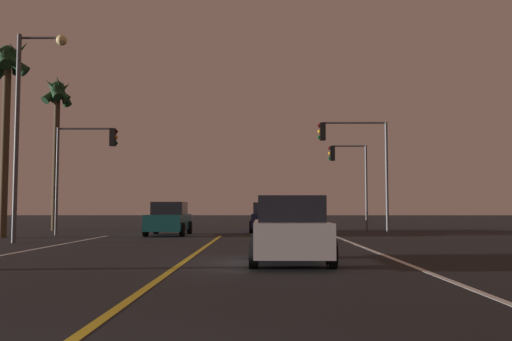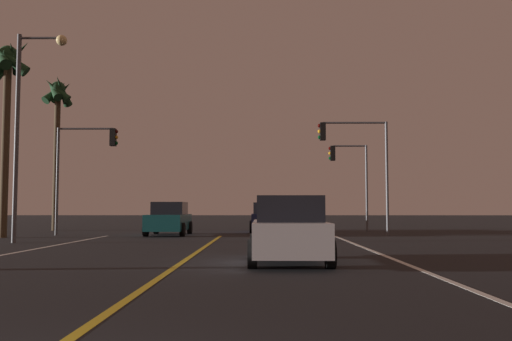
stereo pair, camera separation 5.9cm
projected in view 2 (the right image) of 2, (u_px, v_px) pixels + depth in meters
lane_edge_right at (426, 272)px, 12.15m from camera, size 0.16×30.63×0.01m
lane_center_divider at (169, 271)px, 12.22m from camera, size 0.16×30.63×0.01m
car_lead_same_lane at (289, 231)px, 14.07m from camera, size 2.02×4.30×1.70m
car_oncoming at (169, 219)px, 28.41m from camera, size 2.02×4.30×1.70m
car_ahead_far at (268, 218)px, 31.95m from camera, size 2.02×4.30×1.70m
traffic_light_near_right at (354, 151)px, 28.21m from camera, size 3.58×0.36×5.80m
traffic_light_near_left at (86, 155)px, 28.35m from camera, size 3.16×0.36×5.52m
traffic_light_far_right at (348, 167)px, 33.66m from camera, size 2.37×0.36×5.22m
street_lamp_right_near at (503, 61)px, 11.91m from camera, size 2.40×0.44×7.05m
street_lamp_left_mid at (28, 111)px, 22.40m from camera, size 2.04×0.44×8.49m
palm_tree_left_mid at (8, 77)px, 26.47m from camera, size 2.19×2.00×9.62m
palm_tree_left_far at (58, 107)px, 34.52m from camera, size 1.96×2.08×9.65m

